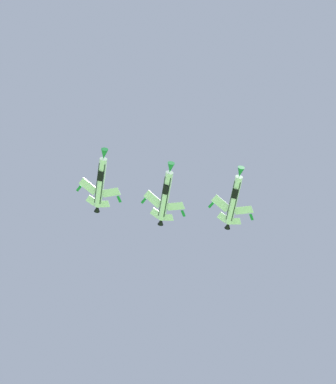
{
  "coord_description": "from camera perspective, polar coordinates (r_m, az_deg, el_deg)",
  "views": [
    {
      "loc": [
        5.66,
        -4.56,
        1.95
      ],
      "look_at": [
        -35.75,
        70.74,
        147.33
      ],
      "focal_mm": 71.81,
      "sensor_mm": 36.0,
      "label": 1
    }
  ],
  "objects": [
    {
      "name": "fighter_jet_lead",
      "position": [
        170.14,
        4.93,
        -0.52
      ],
      "size": [
        11.86,
        13.5,
        4.73
      ],
      "rotation": [
        0.0,
        -0.32,
        3.8
      ],
      "color": "silver"
    },
    {
      "name": "fighter_jet_left_wing",
      "position": [
        168.52,
        -0.18,
        -0.21
      ],
      "size": [
        11.81,
        13.5,
        4.87
      ],
      "rotation": [
        0.0,
        -0.35,
        3.8
      ],
      "color": "silver"
    },
    {
      "name": "fighter_jet_right_wing",
      "position": [
        168.73,
        -5.03,
        0.79
      ],
      "size": [
        11.92,
        13.5,
        4.49
      ],
      "rotation": [
        0.0,
        -0.26,
        3.8
      ],
      "color": "silver"
    }
  ]
}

